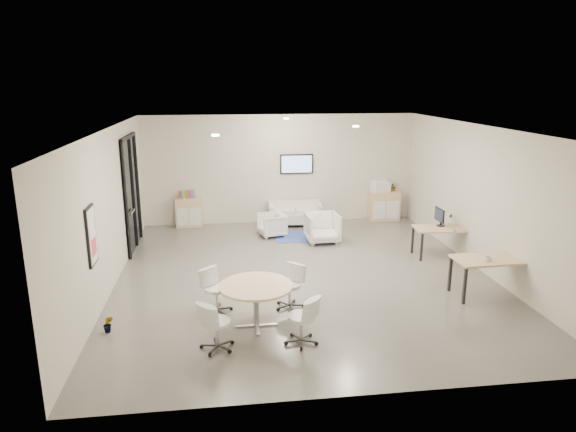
# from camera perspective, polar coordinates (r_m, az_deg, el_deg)

# --- Properties ---
(room_shell) EXTENTS (9.60, 10.60, 4.80)m
(room_shell) POSITION_cam_1_polar(r_m,az_deg,el_deg) (10.86, 1.80, 1.30)
(room_shell) COLOR #5D5B55
(room_shell) RESTS_ON ground
(glass_door) EXTENTS (0.09, 1.90, 2.85)m
(glass_door) POSITION_cam_1_polar(r_m,az_deg,el_deg) (13.38, -16.99, 2.81)
(glass_door) COLOR black
(glass_door) RESTS_ON room_shell
(artwork) EXTENTS (0.05, 0.54, 1.04)m
(artwork) POSITION_cam_1_polar(r_m,az_deg,el_deg) (9.47, -20.99, -2.08)
(artwork) COLOR black
(artwork) RESTS_ON room_shell
(wall_tv) EXTENTS (0.98, 0.06, 0.58)m
(wall_tv) POSITION_cam_1_polar(r_m,az_deg,el_deg) (15.24, 0.97, 5.80)
(wall_tv) COLOR black
(wall_tv) RESTS_ON room_shell
(ceiling_spots) EXTENTS (3.14, 4.14, 0.03)m
(ceiling_spots) POSITION_cam_1_polar(r_m,az_deg,el_deg) (11.40, 0.17, 10.00)
(ceiling_spots) COLOR #FFEAC6
(ceiling_spots) RESTS_ON room_shell
(sideboard_left) EXTENTS (0.75, 0.39, 0.85)m
(sideboard_left) POSITION_cam_1_polar(r_m,az_deg,el_deg) (15.19, -10.94, 0.38)
(sideboard_left) COLOR #DEB485
(sideboard_left) RESTS_ON room_shell
(sideboard_right) EXTENTS (0.90, 0.44, 0.90)m
(sideboard_right) POSITION_cam_1_polar(r_m,az_deg,el_deg) (15.90, 10.63, 1.14)
(sideboard_right) COLOR #DEB485
(sideboard_right) RESTS_ON room_shell
(books) EXTENTS (0.44, 0.14, 0.22)m
(books) POSITION_cam_1_polar(r_m,az_deg,el_deg) (15.08, -11.18, 2.35)
(books) COLOR red
(books) RESTS_ON sideboard_left
(printer) EXTENTS (0.58, 0.51, 0.36)m
(printer) POSITION_cam_1_polar(r_m,az_deg,el_deg) (15.73, 10.19, 3.33)
(printer) COLOR white
(printer) RESTS_ON sideboard_right
(loveseat) EXTENTS (1.60, 0.88, 0.58)m
(loveseat) POSITION_cam_1_polar(r_m,az_deg,el_deg) (15.17, 0.78, 0.22)
(loveseat) COLOR silver
(loveseat) RESTS_ON room_shell
(blue_rug) EXTENTS (1.84, 1.34, 0.01)m
(blue_rug) POSITION_cam_1_polar(r_m,az_deg,el_deg) (14.06, 2.10, -2.28)
(blue_rug) COLOR #304795
(blue_rug) RESTS_ON room_shell
(armchair_left) EXTENTS (0.77, 0.80, 0.69)m
(armchair_left) POSITION_cam_1_polar(r_m,az_deg,el_deg) (14.04, -1.82, -0.87)
(armchair_left) COLOR silver
(armchair_left) RESTS_ON room_shell
(armchair_right) EXTENTS (0.87, 0.82, 0.85)m
(armchair_right) POSITION_cam_1_polar(r_m,az_deg,el_deg) (13.50, 3.84, -1.17)
(armchair_right) COLOR silver
(armchair_right) RESTS_ON room_shell
(desk_rear) EXTENTS (1.41, 0.78, 0.71)m
(desk_rear) POSITION_cam_1_polar(r_m,az_deg,el_deg) (12.91, 16.84, -1.56)
(desk_rear) COLOR #DEB485
(desk_rear) RESTS_ON room_shell
(desk_front) EXTENTS (1.52, 0.80, 0.78)m
(desk_front) POSITION_cam_1_polar(r_m,az_deg,el_deg) (10.84, 21.75, -4.77)
(desk_front) COLOR #DEB485
(desk_front) RESTS_ON room_shell
(monitor) EXTENTS (0.20, 0.50, 0.44)m
(monitor) POSITION_cam_1_polar(r_m,az_deg,el_deg) (12.95, 16.51, -0.07)
(monitor) COLOR black
(monitor) RESTS_ON desk_rear
(round_table) EXTENTS (1.27, 1.27, 0.77)m
(round_table) POSITION_cam_1_polar(r_m,az_deg,el_deg) (8.84, -3.58, -8.14)
(round_table) COLOR #DEB485
(round_table) RESTS_ON room_shell
(meeting_chairs) EXTENTS (2.18, 2.18, 0.82)m
(meeting_chairs) POSITION_cam_1_polar(r_m,az_deg,el_deg) (8.96, -3.55, -9.80)
(meeting_chairs) COLOR white
(meeting_chairs) RESTS_ON room_shell
(plant_cabinet) EXTENTS (0.27, 0.29, 0.21)m
(plant_cabinet) POSITION_cam_1_polar(r_m,az_deg,el_deg) (15.90, 11.64, 3.14)
(plant_cabinet) COLOR #3F7F3F
(plant_cabinet) RESTS_ON sideboard_right
(plant_floor) EXTENTS (0.17, 0.31, 0.14)m
(plant_floor) POSITION_cam_1_polar(r_m,az_deg,el_deg) (9.40, -19.31, -11.73)
(plant_floor) COLOR #3F7F3F
(plant_floor) RESTS_ON room_shell
(cup) EXTENTS (0.12, 0.10, 0.12)m
(cup) POSITION_cam_1_polar(r_m,az_deg,el_deg) (10.57, 21.36, -4.42)
(cup) COLOR white
(cup) RESTS_ON desk_front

